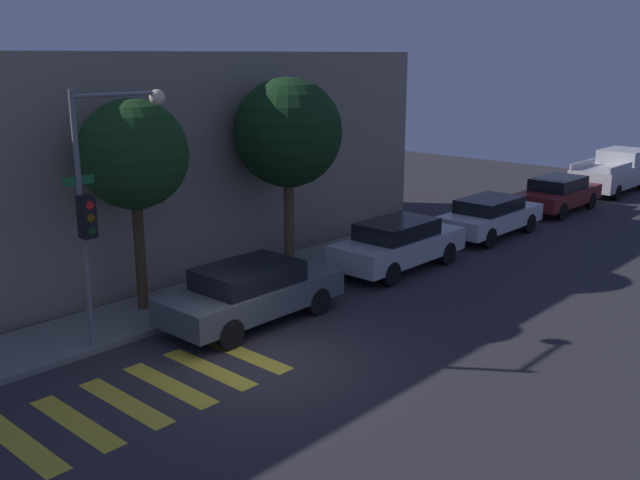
# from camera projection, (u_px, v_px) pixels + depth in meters

# --- Properties ---
(ground_plane) EXTENTS (60.00, 60.00, 0.00)m
(ground_plane) POSITION_uv_depth(u_px,v_px,m) (267.00, 366.00, 14.92)
(ground_plane) COLOR #2D2B30
(sidewalk) EXTENTS (26.00, 2.31, 0.14)m
(sidewalk) POSITION_uv_depth(u_px,v_px,m) (146.00, 314.00, 17.74)
(sidewalk) COLOR slate
(sidewalk) RESTS_ON ground
(building_row) EXTENTS (26.00, 6.00, 6.41)m
(building_row) POSITION_uv_depth(u_px,v_px,m) (45.00, 170.00, 19.91)
(building_row) COLOR gray
(building_row) RESTS_ON ground
(crosswalk) EXTENTS (6.45, 2.60, 0.00)m
(crosswalk) POSITION_uv_depth(u_px,v_px,m) (125.00, 402.00, 13.36)
(crosswalk) COLOR gold
(crosswalk) RESTS_ON ground
(traffic_light_pole) EXTENTS (2.59, 0.56, 5.65)m
(traffic_light_pole) POSITION_uv_depth(u_px,v_px,m) (102.00, 186.00, 15.12)
(traffic_light_pole) COLOR slate
(traffic_light_pole) RESTS_ON ground
(sedan_near_corner) EXTENTS (4.67, 1.88, 1.48)m
(sedan_near_corner) POSITION_uv_depth(u_px,v_px,m) (251.00, 292.00, 17.16)
(sedan_near_corner) COLOR #4C5156
(sedan_near_corner) RESTS_ON ground
(sedan_middle) EXTENTS (4.69, 1.80, 1.53)m
(sedan_middle) POSITION_uv_depth(u_px,v_px,m) (399.00, 243.00, 21.43)
(sedan_middle) COLOR #B7BABF
(sedan_middle) RESTS_ON ground
(sedan_far_end) EXTENTS (4.68, 1.79, 1.41)m
(sedan_far_end) POSITION_uv_depth(u_px,v_px,m) (490.00, 216.00, 25.37)
(sedan_far_end) COLOR silver
(sedan_far_end) RESTS_ON ground
(sedan_tail_of_row) EXTENTS (4.64, 1.82, 1.45)m
(sedan_tail_of_row) POSITION_uv_depth(u_px,v_px,m) (558.00, 193.00, 29.39)
(sedan_tail_of_row) COLOR maroon
(sedan_tail_of_row) RESTS_ON ground
(pickup_truck) EXTENTS (5.25, 2.04, 1.90)m
(pickup_truck) POSITION_uv_depth(u_px,v_px,m) (614.00, 171.00, 33.63)
(pickup_truck) COLOR #BCBCC1
(pickup_truck) RESTS_ON ground
(tree_near_corner) EXTENTS (2.65, 2.65, 5.35)m
(tree_near_corner) POSITION_uv_depth(u_px,v_px,m) (133.00, 155.00, 16.98)
(tree_near_corner) COLOR #42301E
(tree_near_corner) RESTS_ON ground
(tree_midblock) EXTENTS (3.18, 3.18, 5.71)m
(tree_midblock) POSITION_uv_depth(u_px,v_px,m) (288.00, 133.00, 20.69)
(tree_midblock) COLOR brown
(tree_midblock) RESTS_ON ground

